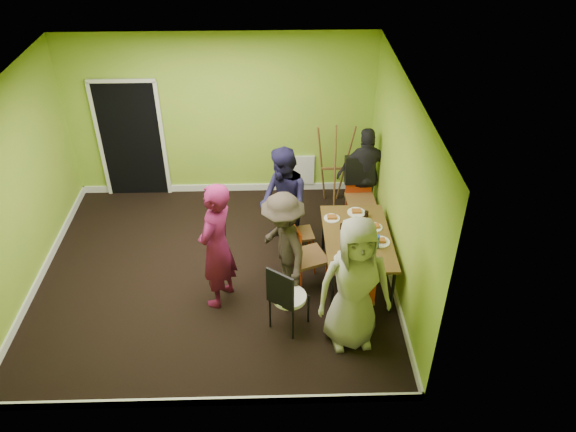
{
  "coord_description": "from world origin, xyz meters",
  "views": [
    {
      "loc": [
        0.86,
        -6.17,
        5.34
      ],
      "look_at": [
        1.03,
        0.0,
        0.99
      ],
      "focal_mm": 35.0,
      "sensor_mm": 36.0,
      "label": 1
    }
  ],
  "objects_px": {
    "dining_table": "(357,239)",
    "chair_left_near": "(303,252)",
    "easel": "(334,167)",
    "orange_bottle": "(351,225)",
    "thermos": "(354,232)",
    "person_back_end": "(366,174)",
    "chair_front_end": "(357,291)",
    "person_left_far": "(284,202)",
    "blue_bottle": "(377,242)",
    "person_left_near": "(283,246)",
    "person_standing": "(217,246)",
    "person_front_end": "(354,284)",
    "chair_back_end": "(360,178)",
    "chair_bentwood": "(286,296)",
    "chair_left_far": "(296,230)"
  },
  "relations": [
    {
      "from": "dining_table",
      "to": "chair_left_near",
      "type": "bearing_deg",
      "value": -168.62
    },
    {
      "from": "easel",
      "to": "orange_bottle",
      "type": "height_order",
      "value": "easel"
    },
    {
      "from": "thermos",
      "to": "person_back_end",
      "type": "height_order",
      "value": "person_back_end"
    },
    {
      "from": "chair_front_end",
      "to": "person_left_far",
      "type": "relative_size",
      "value": 0.62
    },
    {
      "from": "easel",
      "to": "blue_bottle",
      "type": "height_order",
      "value": "easel"
    },
    {
      "from": "person_left_near",
      "to": "person_standing",
      "type": "bearing_deg",
      "value": -102.98
    },
    {
      "from": "easel",
      "to": "person_front_end",
      "type": "bearing_deg",
      "value": -90.97
    },
    {
      "from": "chair_back_end",
      "to": "blue_bottle",
      "type": "distance_m",
      "value": 1.69
    },
    {
      "from": "chair_front_end",
      "to": "chair_bentwood",
      "type": "bearing_deg",
      "value": -176.28
    },
    {
      "from": "chair_left_far",
      "to": "blue_bottle",
      "type": "height_order",
      "value": "blue_bottle"
    },
    {
      "from": "chair_bentwood",
      "to": "chair_left_near",
      "type": "bearing_deg",
      "value": 109.24
    },
    {
      "from": "chair_left_far",
      "to": "easel",
      "type": "bearing_deg",
      "value": 144.11
    },
    {
      "from": "person_left_near",
      "to": "person_front_end",
      "type": "height_order",
      "value": "person_front_end"
    },
    {
      "from": "chair_left_near",
      "to": "chair_front_end",
      "type": "xyz_separation_m",
      "value": [
        0.64,
        -0.75,
        -0.03
      ]
    },
    {
      "from": "dining_table",
      "to": "person_front_end",
      "type": "height_order",
      "value": "person_front_end"
    },
    {
      "from": "person_front_end",
      "to": "chair_left_near",
      "type": "bearing_deg",
      "value": 113.43
    },
    {
      "from": "chair_bentwood",
      "to": "chair_left_far",
      "type": "bearing_deg",
      "value": 119.52
    },
    {
      "from": "person_front_end",
      "to": "chair_front_end",
      "type": "bearing_deg",
      "value": 63.56
    },
    {
      "from": "person_left_near",
      "to": "person_back_end",
      "type": "xyz_separation_m",
      "value": [
        1.34,
        1.78,
        0.0
      ]
    },
    {
      "from": "chair_left_far",
      "to": "orange_bottle",
      "type": "distance_m",
      "value": 0.87
    },
    {
      "from": "chair_back_end",
      "to": "person_standing",
      "type": "bearing_deg",
      "value": 38.26
    },
    {
      "from": "person_back_end",
      "to": "chair_left_far",
      "type": "bearing_deg",
      "value": 38.44
    },
    {
      "from": "chair_left_near",
      "to": "chair_front_end",
      "type": "distance_m",
      "value": 0.99
    },
    {
      "from": "orange_bottle",
      "to": "person_left_far",
      "type": "bearing_deg",
      "value": 150.04
    },
    {
      "from": "chair_front_end",
      "to": "person_back_end",
      "type": "distance_m",
      "value": 2.51
    },
    {
      "from": "chair_bentwood",
      "to": "easel",
      "type": "height_order",
      "value": "easel"
    },
    {
      "from": "person_standing",
      "to": "easel",
      "type": "bearing_deg",
      "value": 165.6
    },
    {
      "from": "chair_left_near",
      "to": "dining_table",
      "type": "bearing_deg",
      "value": 80.6
    },
    {
      "from": "chair_bentwood",
      "to": "chair_back_end",
      "type": "bearing_deg",
      "value": 99.39
    },
    {
      "from": "chair_left_near",
      "to": "person_back_end",
      "type": "relative_size",
      "value": 0.69
    },
    {
      "from": "chair_back_end",
      "to": "chair_bentwood",
      "type": "height_order",
      "value": "chair_back_end"
    },
    {
      "from": "chair_left_far",
      "to": "thermos",
      "type": "xyz_separation_m",
      "value": [
        0.76,
        -0.58,
        0.37
      ]
    },
    {
      "from": "chair_back_end",
      "to": "person_standing",
      "type": "distance_m",
      "value": 2.76
    },
    {
      "from": "chair_back_end",
      "to": "chair_bentwood",
      "type": "bearing_deg",
      "value": 60.21
    },
    {
      "from": "chair_back_end",
      "to": "person_standing",
      "type": "xyz_separation_m",
      "value": [
        -2.08,
        -1.81,
        0.11
      ]
    },
    {
      "from": "chair_back_end",
      "to": "blue_bottle",
      "type": "height_order",
      "value": "chair_back_end"
    },
    {
      "from": "chair_left_far",
      "to": "chair_bentwood",
      "type": "bearing_deg",
      "value": -15.88
    },
    {
      "from": "blue_bottle",
      "to": "person_standing",
      "type": "distance_m",
      "value": 2.08
    },
    {
      "from": "person_standing",
      "to": "chair_left_far",
      "type": "bearing_deg",
      "value": 154.04
    },
    {
      "from": "chair_left_near",
      "to": "thermos",
      "type": "bearing_deg",
      "value": 77.99
    },
    {
      "from": "orange_bottle",
      "to": "person_front_end",
      "type": "bearing_deg",
      "value": -95.56
    },
    {
      "from": "chair_bentwood",
      "to": "person_front_end",
      "type": "height_order",
      "value": "person_front_end"
    },
    {
      "from": "chair_left_near",
      "to": "chair_bentwood",
      "type": "distance_m",
      "value": 0.81
    },
    {
      "from": "chair_left_near",
      "to": "easel",
      "type": "relative_size",
      "value": 0.71
    },
    {
      "from": "chair_bentwood",
      "to": "person_left_far",
      "type": "distance_m",
      "value": 1.68
    },
    {
      "from": "blue_bottle",
      "to": "person_front_end",
      "type": "distance_m",
      "value": 0.98
    },
    {
      "from": "person_standing",
      "to": "person_left_near",
      "type": "xyz_separation_m",
      "value": [
        0.85,
        0.14,
        -0.13
      ]
    },
    {
      "from": "easel",
      "to": "person_front_end",
      "type": "height_order",
      "value": "person_front_end"
    },
    {
      "from": "chair_front_end",
      "to": "blue_bottle",
      "type": "bearing_deg",
      "value": 65.91
    },
    {
      "from": "chair_front_end",
      "to": "person_standing",
      "type": "distance_m",
      "value": 1.86
    }
  ]
}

